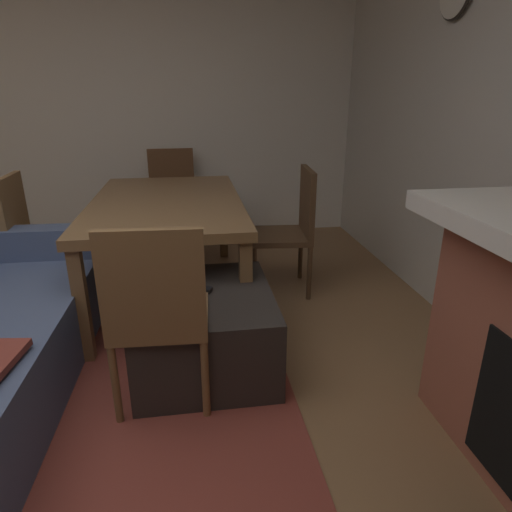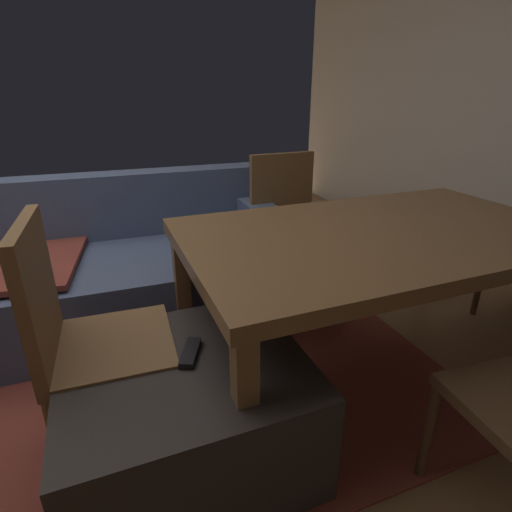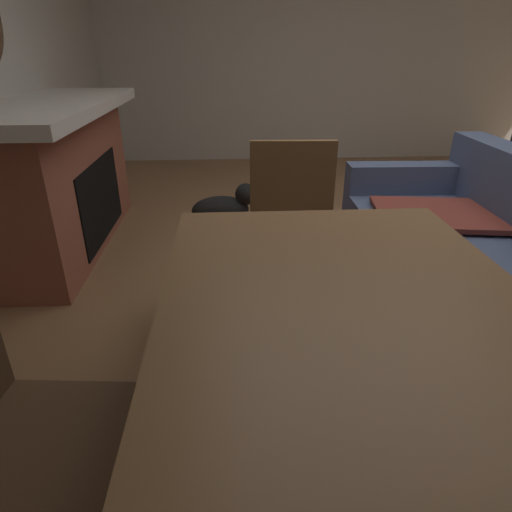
{
  "view_description": "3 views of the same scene",
  "coord_description": "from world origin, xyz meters",
  "px_view_note": "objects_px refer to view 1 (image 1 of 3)",
  "views": [
    {
      "loc": [
        -1.36,
        -0.86,
        1.43
      ],
      "look_at": [
        0.43,
        -1.14,
        0.76
      ],
      "focal_mm": 30.71,
      "sensor_mm": 36.0,
      "label": 1
    },
    {
      "loc": [
        0.58,
        -2.06,
        1.31
      ],
      "look_at": [
        1.04,
        -0.89,
        0.79
      ],
      "focal_mm": 28.42,
      "sensor_mm": 36.0,
      "label": 2
    },
    {
      "loc": [
        2.53,
        -1.01,
        1.35
      ],
      "look_at": [
        0.78,
        -0.9,
        0.51
      ],
      "focal_mm": 30.55,
      "sensor_mm": 36.0,
      "label": 3
    }
  ],
  "objects_px": {
    "dining_chair_east": "(173,192)",
    "dining_chair_north": "(35,235)",
    "dining_table": "(167,209)",
    "dining_chair_south": "(292,224)",
    "tv_remote": "(197,289)",
    "dining_chair_west": "(158,309)",
    "ottoman_coffee_table": "(205,329)"
  },
  "relations": [
    {
      "from": "ottoman_coffee_table",
      "to": "tv_remote",
      "type": "bearing_deg",
      "value": 46.75
    },
    {
      "from": "tv_remote",
      "to": "dining_chair_east",
      "type": "height_order",
      "value": "dining_chair_east"
    },
    {
      "from": "dining_chair_west",
      "to": "dining_chair_south",
      "type": "bearing_deg",
      "value": -36.05
    },
    {
      "from": "ottoman_coffee_table",
      "to": "dining_chair_north",
      "type": "bearing_deg",
      "value": 49.95
    },
    {
      "from": "ottoman_coffee_table",
      "to": "dining_table",
      "type": "bearing_deg",
      "value": 12.55
    },
    {
      "from": "ottoman_coffee_table",
      "to": "dining_chair_north",
      "type": "relative_size",
      "value": 0.9
    },
    {
      "from": "dining_table",
      "to": "dining_chair_east",
      "type": "distance_m",
      "value": 1.26
    },
    {
      "from": "dining_chair_north",
      "to": "dining_table",
      "type": "bearing_deg",
      "value": -89.84
    },
    {
      "from": "dining_chair_north",
      "to": "tv_remote",
      "type": "bearing_deg",
      "value": -129.95
    },
    {
      "from": "dining_table",
      "to": "dining_chair_east",
      "type": "bearing_deg",
      "value": 0.15
    },
    {
      "from": "ottoman_coffee_table",
      "to": "dining_chair_south",
      "type": "distance_m",
      "value": 1.2
    },
    {
      "from": "dining_chair_east",
      "to": "dining_chair_west",
      "type": "bearing_deg",
      "value": 179.97
    },
    {
      "from": "dining_chair_south",
      "to": "dining_chair_west",
      "type": "relative_size",
      "value": 1.0
    },
    {
      "from": "dining_chair_east",
      "to": "dining_table",
      "type": "bearing_deg",
      "value": -179.85
    },
    {
      "from": "ottoman_coffee_table",
      "to": "tv_remote",
      "type": "height_order",
      "value": "tv_remote"
    },
    {
      "from": "tv_remote",
      "to": "dining_chair_south",
      "type": "xyz_separation_m",
      "value": [
        0.9,
        -0.73,
        0.07
      ]
    },
    {
      "from": "tv_remote",
      "to": "dining_chair_north",
      "type": "distance_m",
      "value": 1.41
    },
    {
      "from": "dining_table",
      "to": "dining_chair_west",
      "type": "height_order",
      "value": "dining_chair_west"
    },
    {
      "from": "dining_chair_north",
      "to": "dining_chair_west",
      "type": "bearing_deg",
      "value": -144.34
    },
    {
      "from": "dining_chair_north",
      "to": "dining_chair_east",
      "type": "xyz_separation_m",
      "value": [
        1.26,
        -0.9,
        0.0
      ]
    },
    {
      "from": "dining_chair_east",
      "to": "dining_chair_north",
      "type": "bearing_deg",
      "value": 144.41
    },
    {
      "from": "dining_chair_west",
      "to": "dining_chair_east",
      "type": "distance_m",
      "value": 2.51
    },
    {
      "from": "tv_remote",
      "to": "dining_chair_south",
      "type": "bearing_deg",
      "value": -14.67
    },
    {
      "from": "ottoman_coffee_table",
      "to": "dining_chair_east",
      "type": "height_order",
      "value": "dining_chair_east"
    },
    {
      "from": "dining_chair_north",
      "to": "dining_chair_east",
      "type": "height_order",
      "value": "same"
    },
    {
      "from": "dining_chair_south",
      "to": "dining_chair_west",
      "type": "distance_m",
      "value": 1.54
    },
    {
      "from": "dining_chair_south",
      "to": "dining_chair_west",
      "type": "height_order",
      "value": "same"
    },
    {
      "from": "dining_chair_south",
      "to": "dining_table",
      "type": "bearing_deg",
      "value": 89.49
    },
    {
      "from": "dining_chair_north",
      "to": "dining_chair_east",
      "type": "bearing_deg",
      "value": -35.59
    },
    {
      "from": "dining_table",
      "to": "dining_chair_east",
      "type": "xyz_separation_m",
      "value": [
        1.26,
        0.0,
        -0.14
      ]
    },
    {
      "from": "dining_chair_west",
      "to": "ottoman_coffee_table",
      "type": "bearing_deg",
      "value": -33.9
    },
    {
      "from": "dining_table",
      "to": "dining_chair_south",
      "type": "relative_size",
      "value": 1.86
    }
  ]
}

